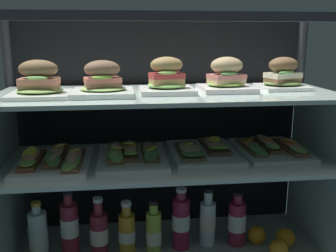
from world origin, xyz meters
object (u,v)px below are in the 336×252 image
object	(u,v)px
orange_fruit_near_left_post	(279,249)
juice_bottle_front_left_end	(154,231)
plated_roll_sandwich_near_left_corner	(283,77)
juice_bottle_front_fourth	(99,232)
open_sandwich_tray_far_left	(271,148)
juice_bottle_back_left	(127,232)
plated_roll_sandwich_left_of_center	(39,84)
juice_bottle_front_middle	(237,222)
plated_roll_sandwich_right_of_center	(103,83)
juice_bottle_back_center	(70,227)
juice_bottle_front_right_end	(38,235)
plated_roll_sandwich_far_left	(226,78)
juice_bottle_near_post	(208,221)
open_sandwich_tray_mid_left	(131,154)
juice_bottle_back_right	(181,222)
plated_roll_sandwich_center	(167,80)
open_sandwich_tray_near_left_corner	(203,150)
orange_fruit_rolled_forward	(257,235)
orange_fruit_beside_bottles	(285,238)
open_sandwich_tray_mid_right	(54,160)

from	to	relation	value
orange_fruit_near_left_post	juice_bottle_front_left_end	bearing A→B (deg)	166.83
plated_roll_sandwich_near_left_corner	juice_bottle_front_fourth	distance (m)	0.90
open_sandwich_tray_far_left	juice_bottle_back_left	distance (m)	0.64
orange_fruit_near_left_post	plated_roll_sandwich_left_of_center	bearing A→B (deg)	177.32
juice_bottle_front_middle	plated_roll_sandwich_right_of_center	bearing A→B (deg)	-171.97
plated_roll_sandwich_left_of_center	juice_bottle_back_center	distance (m)	0.56
juice_bottle_front_right_end	juice_bottle_back_left	xyz separation A→B (m)	(0.33, -0.01, -0.00)
plated_roll_sandwich_far_left	juice_bottle_near_post	bearing A→B (deg)	150.19
juice_bottle_back_left	juice_bottle_front_middle	world-z (taller)	juice_bottle_front_middle
plated_roll_sandwich_far_left	open_sandwich_tray_mid_left	xyz separation A→B (m)	(-0.34, 0.01, -0.27)
plated_roll_sandwich_far_left	juice_bottle_front_left_end	distance (m)	0.64
juice_bottle_back_right	juice_bottle_front_middle	distance (m)	0.22
juice_bottle_front_fourth	orange_fruit_near_left_post	world-z (taller)	juice_bottle_front_fourth
juice_bottle_back_right	plated_roll_sandwich_center	bearing A→B (deg)	-150.34
plated_roll_sandwich_near_left_corner	plated_roll_sandwich_right_of_center	bearing A→B (deg)	-172.58
open_sandwich_tray_near_left_corner	juice_bottle_back_left	size ratio (longest dim) A/B	1.64
plated_roll_sandwich_center	juice_bottle_back_center	size ratio (longest dim) A/B	0.75
orange_fruit_rolled_forward	plated_roll_sandwich_center	bearing A→B (deg)	-175.34
plated_roll_sandwich_right_of_center	orange_fruit_rolled_forward	bearing A→B (deg)	6.42
juice_bottle_front_fourth	orange_fruit_rolled_forward	bearing A→B (deg)	-0.61
plated_roll_sandwich_far_left	orange_fruit_near_left_post	xyz separation A→B (m)	(0.19, -0.10, -0.63)
plated_roll_sandwich_center	juice_bottle_front_fourth	distance (m)	0.63
juice_bottle_back_right	juice_bottle_near_post	bearing A→B (deg)	7.45
plated_roll_sandwich_left_of_center	open_sandwich_tray_far_left	xyz separation A→B (m)	(0.83, 0.09, -0.27)
plated_roll_sandwich_near_left_corner	juice_bottle_front_middle	world-z (taller)	plated_roll_sandwich_near_left_corner
juice_bottle_front_left_end	orange_fruit_beside_bottles	world-z (taller)	juice_bottle_front_left_end
juice_bottle_back_left	juice_bottle_front_left_end	world-z (taller)	juice_bottle_front_left_end
plated_roll_sandwich_left_of_center	orange_fruit_rolled_forward	bearing A→B (deg)	5.41
open_sandwich_tray_near_left_corner	juice_bottle_back_right	xyz separation A→B (m)	(-0.08, -0.01, -0.28)
juice_bottle_front_fourth	juice_bottle_front_middle	bearing A→B (deg)	-0.15
plated_roll_sandwich_right_of_center	juice_bottle_back_center	xyz separation A→B (m)	(-0.15, 0.08, -0.55)
plated_roll_sandwich_center	juice_bottle_front_right_end	world-z (taller)	plated_roll_sandwich_center
juice_bottle_front_left_end	juice_bottle_back_left	bearing A→B (deg)	176.87
juice_bottle_near_post	orange_fruit_rolled_forward	xyz separation A→B (m)	(0.20, -0.02, -0.06)
plated_roll_sandwich_left_of_center	plated_roll_sandwich_right_of_center	size ratio (longest dim) A/B	0.96
plated_roll_sandwich_right_of_center	open_sandwich_tray_far_left	distance (m)	0.69
juice_bottle_back_left	orange_fruit_beside_bottles	size ratio (longest dim) A/B	2.76
juice_bottle_front_middle	juice_bottle_near_post	bearing A→B (deg)	173.55
plated_roll_sandwich_center	plated_roll_sandwich_far_left	distance (m)	0.22
plated_roll_sandwich_far_left	open_sandwich_tray_near_left_corner	world-z (taller)	plated_roll_sandwich_far_left
open_sandwich_tray_mid_right	juice_bottle_front_fourth	bearing A→B (deg)	19.25
juice_bottle_front_left_end	open_sandwich_tray_mid_right	bearing A→B (deg)	-174.03
open_sandwich_tray_mid_right	juice_bottle_front_middle	xyz separation A→B (m)	(0.68, 0.05, -0.30)
open_sandwich_tray_near_left_corner	orange_fruit_near_left_post	xyz separation A→B (m)	(0.27, -0.13, -0.35)
open_sandwich_tray_near_left_corner	orange_fruit_rolled_forward	distance (m)	0.42
plated_roll_sandwich_center	open_sandwich_tray_far_left	distance (m)	0.49
open_sandwich_tray_far_left	juice_bottle_front_right_end	bearing A→B (deg)	-179.68
open_sandwich_tray_mid_left	orange_fruit_rolled_forward	size ratio (longest dim) A/B	4.63
plated_roll_sandwich_far_left	open_sandwich_tray_near_left_corner	size ratio (longest dim) A/B	0.55
plated_roll_sandwich_near_left_corner	open_sandwich_tray_near_left_corner	bearing A→B (deg)	-179.44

